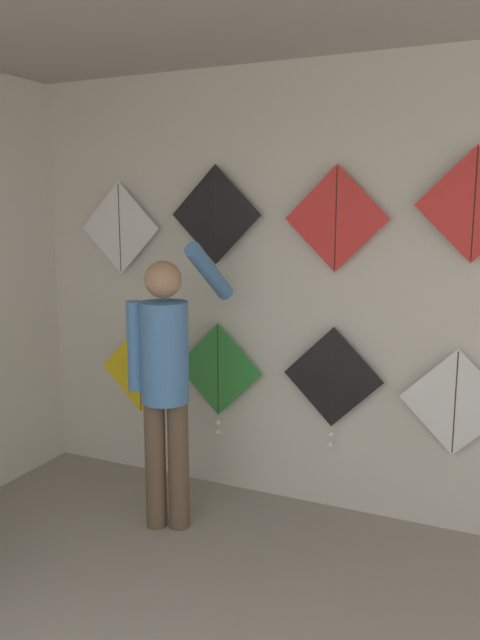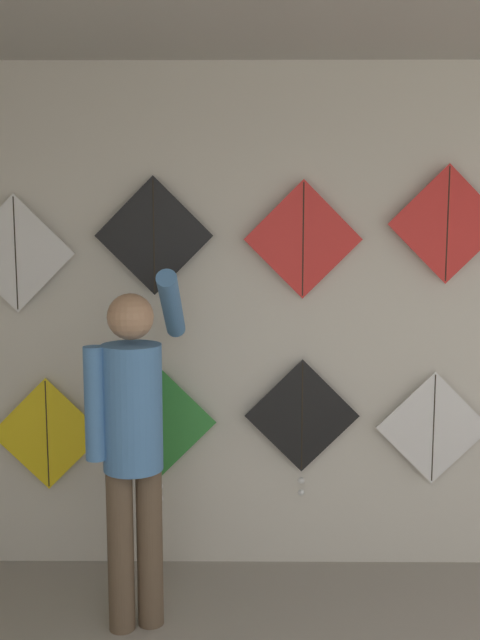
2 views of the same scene
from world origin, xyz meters
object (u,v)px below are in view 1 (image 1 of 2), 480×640
(kite_6, at_px, (216,215))
(kite_8, at_px, (474,205))
(shopkeeper, at_px, (166,371))
(kite_1, at_px, (218,373))
(kite_7, at_px, (336,219))
(kite_3, at_px, (455,403))
(kite_0, at_px, (140,370))
(kite_5, at_px, (120,228))
(kite_2, at_px, (332,381))

(kite_6, height_order, kite_8, kite_8)
(shopkeeper, distance_m, kite_1, 0.61)
(kite_7, distance_m, kite_8, 0.77)
(kite_3, bearing_deg, kite_7, 180.00)
(kite_0, bearing_deg, kite_8, 0.00)
(shopkeeper, distance_m, kite_3, 1.69)
(kite_3, height_order, kite_5, kite_5)
(kite_5, relative_size, kite_6, 1.00)
(shopkeeper, height_order, kite_8, kite_8)
(kite_2, height_order, kite_5, kite_5)
(shopkeeper, distance_m, kite_7, 1.35)
(kite_3, bearing_deg, kite_8, 0.00)
(kite_8, bearing_deg, kite_5, 180.00)
(kite_3, distance_m, kite_6, 1.87)
(kite_5, relative_size, kite_7, 1.00)
(kite_5, bearing_deg, kite_0, 0.00)
(shopkeeper, xyz_separation_m, kite_1, (0.05, 0.59, -0.15))
(kite_1, relative_size, kite_6, 1.22)
(kite_2, xyz_separation_m, kite_7, (-0.01, 0.00, 1.00))
(kite_0, relative_size, kite_1, 0.82)
(kite_1, relative_size, kite_7, 1.22)
(kite_2, bearing_deg, kite_3, 0.04)
(kite_6, bearing_deg, shopkeeper, -93.53)
(shopkeeper, height_order, kite_6, kite_6)
(kite_3, distance_m, kite_5, 2.48)
(kite_7, bearing_deg, kite_3, 0.00)
(kite_5, bearing_deg, kite_8, 0.00)
(kite_2, relative_size, kite_3, 1.22)
(kite_7, bearing_deg, kite_2, -5.31)
(kite_2, bearing_deg, kite_6, 179.96)
(kite_0, height_order, kite_2, kite_2)
(shopkeeper, bearing_deg, kite_3, 1.24)
(kite_1, bearing_deg, shopkeeper, -94.67)
(kite_5, bearing_deg, kite_7, 0.00)
(kite_6, bearing_deg, kite_3, 0.00)
(kite_8, bearing_deg, kite_0, 180.00)
(shopkeeper, bearing_deg, kite_8, 0.84)
(shopkeeper, height_order, kite_0, shopkeeper)
(kite_6, bearing_deg, kite_7, 0.00)
(kite_5, relative_size, kite_8, 1.00)
(kite_5, distance_m, kite_6, 0.75)
(kite_6, bearing_deg, kite_2, -0.04)
(kite_1, relative_size, kite_5, 1.22)
(shopkeeper, distance_m, kite_8, 1.97)
(kite_3, relative_size, kite_6, 1.00)
(kite_3, relative_size, kite_7, 1.00)
(shopkeeper, height_order, kite_5, kite_5)
(kite_3, height_order, kite_8, kite_8)
(kite_1, xyz_separation_m, kite_8, (1.56, 0.00, 1.11))
(kite_3, relative_size, kite_8, 1.00)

